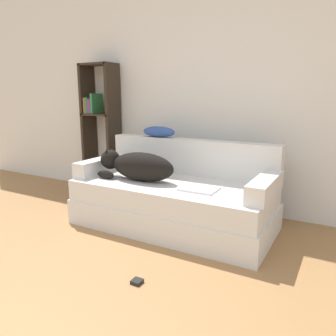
# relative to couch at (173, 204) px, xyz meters

# --- Properties ---
(wall_back) EXTENTS (7.15, 0.06, 2.70)m
(wall_back) POSITION_rel_couch_xyz_m (-0.15, 0.74, 1.14)
(wall_back) COLOR silver
(wall_back) RESTS_ON ground_plane
(couch) EXTENTS (1.81, 0.88, 0.42)m
(couch) POSITION_rel_couch_xyz_m (0.00, 0.00, 0.00)
(couch) COLOR silver
(couch) RESTS_ON ground_plane
(couch_backrest) EXTENTS (1.77, 0.15, 0.35)m
(couch_backrest) POSITION_rel_couch_xyz_m (0.00, 0.37, 0.39)
(couch_backrest) COLOR silver
(couch_backrest) RESTS_ON couch
(couch_arm_left) EXTENTS (0.15, 0.69, 0.15)m
(couch_arm_left) POSITION_rel_couch_xyz_m (-0.83, -0.01, 0.29)
(couch_arm_left) COLOR silver
(couch_arm_left) RESTS_ON couch
(couch_arm_right) EXTENTS (0.15, 0.69, 0.15)m
(couch_arm_right) POSITION_rel_couch_xyz_m (0.83, -0.01, 0.29)
(couch_arm_right) COLOR silver
(couch_arm_right) RESTS_ON couch
(dog) EXTENTS (0.79, 0.27, 0.28)m
(dog) POSITION_rel_couch_xyz_m (-0.33, -0.10, 0.35)
(dog) COLOR black
(dog) RESTS_ON couch
(laptop) EXTENTS (0.31, 0.25, 0.02)m
(laptop) POSITION_rel_couch_xyz_m (0.31, -0.11, 0.22)
(laptop) COLOR silver
(laptop) RESTS_ON couch
(throw_pillow) EXTENTS (0.37, 0.15, 0.11)m
(throw_pillow) POSITION_rel_couch_xyz_m (-0.37, 0.36, 0.62)
(throw_pillow) COLOR #335199
(throw_pillow) RESTS_ON couch_backrest
(bookshelf) EXTENTS (0.43, 0.26, 1.57)m
(bookshelf) POSITION_rel_couch_xyz_m (-1.32, 0.55, 0.67)
(bookshelf) COLOR #2D2319
(bookshelf) RESTS_ON ground_plane
(power_adapter) EXTENTS (0.07, 0.07, 0.02)m
(power_adapter) POSITION_rel_couch_xyz_m (0.26, -0.97, -0.20)
(power_adapter) COLOR black
(power_adapter) RESTS_ON ground_plane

